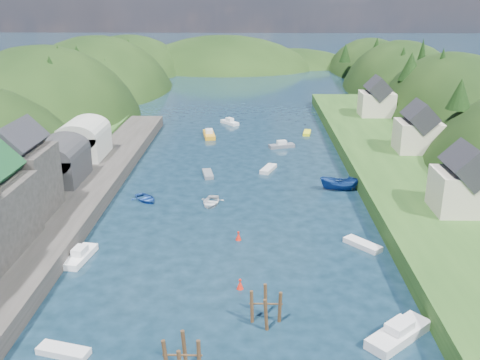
{
  "coord_description": "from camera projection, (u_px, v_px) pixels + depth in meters",
  "views": [
    {
      "loc": [
        1.65,
        -38.54,
        27.53
      ],
      "look_at": [
        0.0,
        28.0,
        4.0
      ],
      "focal_mm": 40.0,
      "sensor_mm": 36.0,
      "label": 1
    }
  ],
  "objects": [
    {
      "name": "hill_trees",
      "position": [
        250.0,
        81.0,
        103.57
      ],
      "size": [
        91.93,
        150.86,
        12.33
      ],
      "color": "black",
      "rests_on": "ground"
    },
    {
      "name": "hillside_left",
      "position": [
        45.0,
        159.0,
        119.96
      ],
      "size": [
        44.0,
        245.56,
        52.0
      ],
      "color": "black",
      "rests_on": "ground"
    },
    {
      "name": "right_bank_cottages",
      "position": [
        412.0,
        130.0,
        88.5
      ],
      "size": [
        9.0,
        59.24,
        8.41
      ],
      "color": "beige",
      "rests_on": "terrace_right"
    },
    {
      "name": "quay_left",
      "position": [
        40.0,
        224.0,
        64.62
      ],
      "size": [
        12.0,
        110.0,
        2.0
      ],
      "primitive_type": "cube",
      "color": "#2D2B28",
      "rests_on": "ground"
    },
    {
      "name": "terrace_right",
      "position": [
        404.0,
        173.0,
        82.26
      ],
      "size": [
        16.0,
        120.0,
        2.4
      ],
      "primitive_type": "cube",
      "color": "#234719",
      "rests_on": "ground"
    },
    {
      "name": "ground",
      "position": [
        243.0,
        160.0,
        92.67
      ],
      "size": [
        600.0,
        600.0,
        0.0
      ],
      "primitive_type": "plane",
      "color": "black",
      "rests_on": "ground"
    },
    {
      "name": "channel_buoy_near",
      "position": [
        240.0,
        284.0,
        52.24
      ],
      "size": [
        0.7,
        0.7,
        1.1
      ],
      "color": "red",
      "rests_on": "ground"
    },
    {
      "name": "hillside_right",
      "position": [
        449.0,
        159.0,
        117.65
      ],
      "size": [
        36.0,
        245.56,
        48.0
      ],
      "color": "black",
      "rests_on": "ground"
    },
    {
      "name": "far_hills",
      "position": [
        252.0,
        93.0,
        213.12
      ],
      "size": [
        103.0,
        68.0,
        44.0
      ],
      "color": "black",
      "rests_on": "ground"
    },
    {
      "name": "piling_cluster_far",
      "position": [
        266.0,
        310.0,
        46.72
      ],
      "size": [
        2.92,
        2.75,
        3.67
      ],
      "color": "#382314",
      "rests_on": "ground"
    },
    {
      "name": "moored_boats",
      "position": [
        236.0,
        227.0,
        64.48
      ],
      "size": [
        35.47,
        94.19,
        2.27
      ],
      "color": "silver",
      "rests_on": "ground"
    },
    {
      "name": "channel_buoy_far",
      "position": [
        238.0,
        236.0,
        62.55
      ],
      "size": [
        0.7,
        0.7,
        1.1
      ],
      "color": "red",
      "rests_on": "ground"
    },
    {
      "name": "boat_sheds",
      "position": [
        71.0,
        147.0,
        81.15
      ],
      "size": [
        7.0,
        21.0,
        7.5
      ],
      "color": "#2D2D30",
      "rests_on": "quay_left"
    }
  ]
}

